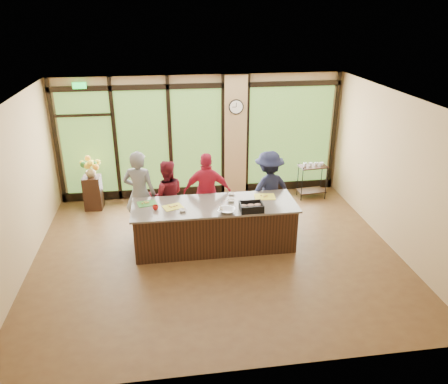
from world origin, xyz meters
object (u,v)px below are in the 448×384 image
object	(u,v)px
cook_right	(268,189)
bar_cart	(312,177)
island_base	(215,226)
flower_stand	(93,193)
cook_left	(140,194)
roasting_pan	(251,209)

from	to	relation	value
cook_right	bar_cart	world-z (taller)	cook_right
island_base	flower_stand	size ratio (longest dim) A/B	3.86
island_base	cook_left	size ratio (longest dim) A/B	1.68
island_base	roasting_pan	bearing A→B (deg)	-28.97
island_base	bar_cart	distance (m)	3.41
roasting_pan	bar_cart	size ratio (longest dim) A/B	0.47
cook_right	flower_stand	distance (m)	4.17
cook_left	cook_right	size ratio (longest dim) A/B	1.09
flower_stand	island_base	bearing A→B (deg)	-37.18
flower_stand	bar_cart	size ratio (longest dim) A/B	0.87
roasting_pan	flower_stand	bearing A→B (deg)	141.61
roasting_pan	cook_left	bearing A→B (deg)	152.39
cook_right	bar_cart	size ratio (longest dim) A/B	1.84
roasting_pan	flower_stand	world-z (taller)	roasting_pan
cook_right	roasting_pan	size ratio (longest dim) A/B	3.94
bar_cart	roasting_pan	bearing A→B (deg)	-135.53
cook_left	island_base	bearing A→B (deg)	170.32
cook_right	bar_cart	distance (m)	1.99
island_base	cook_right	bearing A→B (deg)	30.69
island_base	cook_right	size ratio (longest dim) A/B	1.82
island_base	bar_cart	bearing A→B (deg)	37.42
cook_right	roasting_pan	xyz separation A→B (m)	(-0.60, -1.11, 0.11)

